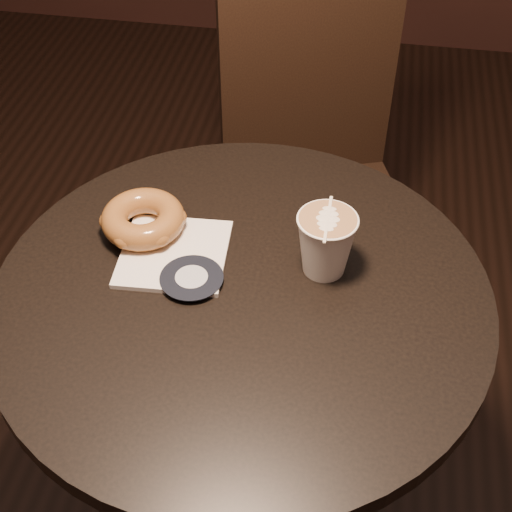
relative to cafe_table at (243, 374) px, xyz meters
name	(u,v)px	position (x,y,z in m)	size (l,w,h in m)	color
cafe_table	(243,374)	(0.00, 0.00, 0.00)	(0.70, 0.70, 0.75)	black
chair	(313,155)	(0.04, 0.62, -0.01)	(0.49, 0.49, 0.97)	black
pastry_bag	(174,254)	(-0.11, 0.05, 0.20)	(0.15, 0.15, 0.01)	white
doughnut	(143,219)	(-0.17, 0.09, 0.23)	(0.12, 0.12, 0.04)	brown
latte_cup	(326,244)	(0.11, 0.06, 0.25)	(0.09, 0.09, 0.09)	white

